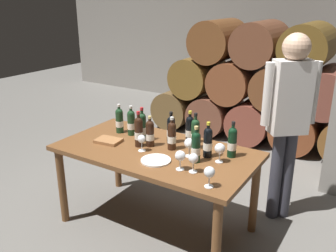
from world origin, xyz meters
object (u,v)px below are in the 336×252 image
wine_bottle_8 (208,142)px  wine_glass_2 (209,173)px  wine_glass_0 (220,149)px  serving_plate (156,160)px  wine_bottle_9 (190,129)px  wine_glass_5 (180,156)px  sommelier_presenting (289,112)px  wine_bottle_10 (196,147)px  wine_bottle_11 (171,129)px  wine_bottle_2 (119,120)px  wine_bottle_5 (142,127)px  wine_glass_4 (193,159)px  wine_glass_3 (189,144)px  dining_table (156,159)px  wine_bottle_1 (195,133)px  wine_bottle_7 (150,133)px  wine_bottle_0 (232,142)px  tasting_notebook (108,141)px  wine_bottle_3 (172,135)px  wine_bottle_4 (131,122)px  wine_bottle_6 (139,131)px  wine_glass_1 (142,140)px

wine_bottle_8 → wine_glass_2: (0.23, -0.44, -0.02)m
wine_glass_0 → serving_plate: size_ratio=0.66×
wine_bottle_9 → wine_glass_5: 0.54m
wine_bottle_9 → sommelier_presenting: sommelier_presenting is taller
wine_bottle_10 → wine_bottle_11: size_ratio=1.04×
wine_bottle_2 → wine_bottle_5: 0.31m
wine_glass_5 → wine_glass_4: bearing=8.8°
wine_bottle_5 → wine_glass_2: wine_bottle_5 is taller
wine_glass_2 → wine_glass_3: size_ratio=0.95×
dining_table → wine_bottle_11: size_ratio=5.94×
wine_bottle_2 → wine_bottle_10: bearing=-12.0°
wine_bottle_1 → wine_bottle_10: (0.13, -0.24, -0.01)m
wine_bottle_1 → wine_bottle_7: (-0.35, -0.16, -0.02)m
wine_glass_5 → wine_bottle_0: bearing=61.2°
wine_bottle_11 → tasting_notebook: size_ratio=1.30×
wine_bottle_8 → wine_bottle_7: bearing=-173.3°
tasting_notebook → serving_plate: 0.59m
wine_bottle_9 → dining_table: bearing=-122.3°
wine_glass_4 → wine_bottle_3: bearing=141.9°
wine_bottle_2 → wine_bottle_11: bearing=4.2°
wine_bottle_3 → wine_glass_0: bearing=-2.4°
wine_glass_4 → tasting_notebook: size_ratio=0.68×
wine_bottle_10 → wine_glass_2: 0.41m
wine_bottle_11 → wine_bottle_1: bearing=0.3°
wine_bottle_8 → wine_bottle_11: size_ratio=1.04×
wine_bottle_3 → wine_bottle_8: bearing=4.0°
wine_bottle_3 → wine_bottle_11: wine_bottle_3 is taller
wine_bottle_3 → wine_bottle_5: 0.33m
wine_bottle_7 → wine_glass_3: (0.40, -0.01, -0.01)m
wine_bottle_7 → wine_bottle_8: wine_bottle_8 is taller
wine_bottle_0 → wine_glass_0: size_ratio=1.90×
wine_bottle_3 → wine_glass_5: 0.39m
dining_table → wine_glass_3: wine_glass_3 is taller
serving_plate → wine_bottle_8: bearing=44.0°
wine_bottle_2 → wine_bottle_9: (0.69, 0.12, 0.01)m
wine_bottle_0 → serving_plate: (-0.47, -0.40, -0.12)m
wine_bottle_7 → wine_glass_3: bearing=-1.9°
wine_bottle_4 → wine_bottle_9: (0.56, 0.11, 0.01)m
wine_bottle_5 → wine_bottle_9: bearing=24.9°
wine_bottle_6 → tasting_notebook: (-0.28, -0.07, -0.12)m
wine_bottle_7 → wine_bottle_9: size_ratio=0.92×
wine_bottle_4 → wine_glass_1: (0.31, -0.26, -0.02)m
wine_bottle_3 → sommelier_presenting: sommelier_presenting is taller
wine_bottle_5 → serving_plate: wine_bottle_5 is taller
wine_bottle_10 → tasting_notebook: wine_bottle_10 is taller
serving_plate → dining_table: bearing=124.7°
wine_glass_4 → wine_bottle_0: bearing=72.3°
wine_bottle_0 → sommelier_presenting: size_ratio=0.17×
wine_bottle_10 → wine_glass_1: size_ratio=2.06×
wine_bottle_8 → serving_plate: (-0.31, -0.29, -0.12)m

